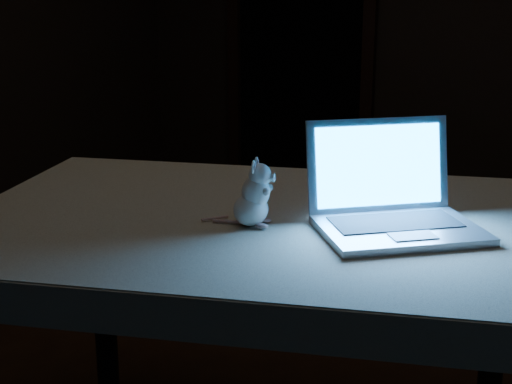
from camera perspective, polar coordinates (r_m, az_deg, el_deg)
The scene contains 5 objects.
doorway at distance 5.00m, azimuth 3.44°, elevation 12.22°, with size 1.06×0.36×2.13m, color black, non-canonical shape.
table at distance 2.07m, azimuth 0.91°, elevation -12.60°, with size 1.48×0.95×0.79m, color black, non-canonical shape.
tablecloth at distance 1.91m, azimuth 2.15°, elevation -3.33°, with size 1.57×1.05×0.09m, color beige, non-canonical shape.
laptop at distance 1.77m, azimuth 11.21°, elevation 0.70°, with size 0.37×0.33×0.25m, color #B0B0B5, non-canonical shape.
plush_mouse at distance 1.81m, azimuth -0.40°, elevation -0.05°, with size 0.12×0.12×0.17m, color white, non-canonical shape.
Camera 1 is at (1.01, -2.02, 1.38)m, focal length 52.00 mm.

